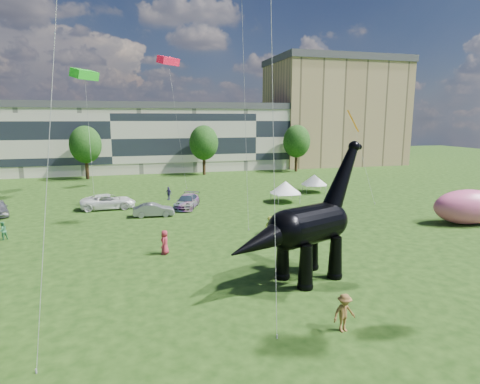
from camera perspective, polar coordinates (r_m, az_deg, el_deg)
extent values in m
plane|color=#16330C|center=(21.64, -0.95, -17.28)|extent=(220.00, 220.00, 0.00)
cube|color=beige|center=(80.75, -17.67, 7.02)|extent=(78.00, 11.00, 12.00)
cube|color=tan|center=(94.79, 13.16, 10.69)|extent=(28.00, 18.00, 22.00)
cylinder|color=#382314|center=(72.45, -20.91, 3.00)|extent=(0.56, 0.56, 3.20)
ellipsoid|color=#14380F|center=(72.05, -21.16, 6.72)|extent=(5.20, 5.20, 6.24)
cylinder|color=#382314|center=(73.19, -5.13, 3.71)|extent=(0.56, 0.56, 3.20)
ellipsoid|color=#14380F|center=(72.79, -5.19, 7.40)|extent=(5.20, 5.20, 6.24)
cylinder|color=#382314|center=(78.34, 7.98, 4.09)|extent=(0.56, 0.56, 3.20)
ellipsoid|color=#14380F|center=(77.97, 8.06, 7.54)|extent=(5.20, 5.20, 6.24)
cone|color=black|center=(24.57, 9.33, -10.47)|extent=(1.22, 1.22, 2.71)
sphere|color=black|center=(25.02, 9.25, -13.03)|extent=(1.00, 1.00, 1.00)
cone|color=black|center=(25.88, 6.09, -9.30)|extent=(1.22, 1.22, 2.71)
sphere|color=black|center=(26.31, 6.04, -11.75)|extent=(1.00, 1.00, 1.00)
cone|color=black|center=(26.51, 13.42, -9.05)|extent=(1.22, 1.22, 2.71)
sphere|color=black|center=(26.92, 13.31, -11.45)|extent=(1.00, 1.00, 1.00)
cone|color=black|center=(27.73, 10.21, -8.05)|extent=(1.22, 1.22, 2.71)
sphere|color=black|center=(28.12, 10.13, -10.36)|extent=(1.00, 1.00, 1.00)
cylinder|color=black|center=(25.44, 9.81, -4.62)|extent=(4.44, 3.70, 2.44)
sphere|color=black|center=(24.12, 6.72, -5.37)|extent=(2.44, 2.44, 2.44)
sphere|color=black|center=(26.82, 12.58, -3.94)|extent=(2.35, 2.35, 2.35)
cone|color=black|center=(27.16, 14.30, 1.81)|extent=(3.67, 2.54, 4.79)
sphere|color=black|center=(27.82, 15.92, 6.23)|extent=(0.76, 0.76, 0.76)
cylinder|color=black|center=(28.04, 16.25, 6.15)|extent=(0.74, 0.61, 0.40)
cone|color=black|center=(23.00, 3.33, -6.89)|extent=(5.15, 3.56, 2.66)
imported|color=gray|center=(42.72, -12.17, -2.51)|extent=(4.27, 1.72, 1.38)
imported|color=white|center=(47.62, -18.22, -1.31)|extent=(6.04, 2.91, 1.66)
imported|color=#595960|center=(46.07, -7.54, -1.34)|extent=(3.90, 5.67, 1.53)
cube|color=white|center=(49.20, 6.45, -0.19)|extent=(2.97, 2.97, 0.12)
cone|color=white|center=(49.07, 6.47, 0.70)|extent=(3.77, 3.77, 1.47)
cylinder|color=#999999|center=(47.58, 5.48, -1.20)|extent=(0.06, 0.06, 1.07)
cylinder|color=#999999|center=(48.56, 8.52, -1.03)|extent=(0.06, 0.06, 1.07)
cylinder|color=#999999|center=(50.11, 4.42, -0.59)|extent=(0.06, 0.06, 1.07)
cylinder|color=#999999|center=(51.04, 7.33, -0.44)|extent=(0.06, 0.06, 1.07)
cube|color=white|center=(56.47, 10.47, 1.01)|extent=(3.29, 3.29, 0.11)
cone|color=white|center=(56.36, 10.50, 1.76)|extent=(4.17, 4.17, 1.40)
cylinder|color=#999999|center=(54.99, 9.47, 0.25)|extent=(0.06, 0.06, 1.03)
cylinder|color=#999999|center=(55.65, 12.09, 0.28)|extent=(0.06, 0.06, 1.03)
cylinder|color=#999999|center=(57.50, 8.88, 0.71)|extent=(0.06, 0.06, 1.03)
cylinder|color=#999999|center=(58.13, 11.39, 0.73)|extent=(0.06, 0.06, 1.03)
ellipsoid|color=pink|center=(44.43, 29.70, -1.85)|extent=(7.27, 4.59, 3.38)
imported|color=#34824E|center=(39.22, -30.69, -4.77)|extent=(0.96, 0.95, 1.57)
imported|color=olive|center=(35.42, 4.33, -4.75)|extent=(1.09, 1.22, 1.64)
imported|color=black|center=(45.91, 13.59, -1.44)|extent=(1.67, 0.69, 1.75)
imported|color=#4A3880|center=(51.09, -10.13, -0.18)|extent=(0.94, 1.00, 1.65)
imported|color=brown|center=(20.53, 14.60, -16.30)|extent=(1.31, 0.89, 1.88)
imported|color=#A6293A|center=(30.81, -10.65, -7.03)|extent=(0.91, 1.06, 1.85)
cube|color=red|center=(62.26, -10.17, 17.90)|extent=(3.57, 3.37, 1.35)
plane|color=orange|center=(56.49, 15.76, 9.71)|extent=(2.76, 3.58, 2.85)
cube|color=#189817|center=(54.82, -21.24, 15.33)|extent=(3.44, 3.73, 1.42)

